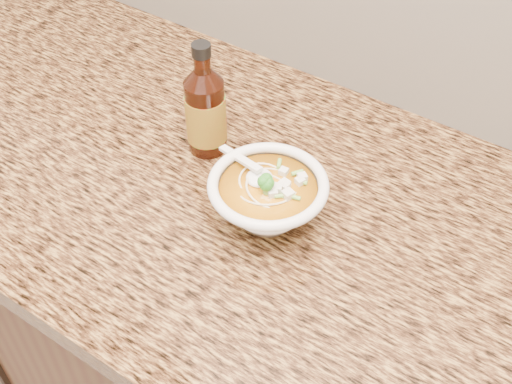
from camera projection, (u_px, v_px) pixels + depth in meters
The scene contains 3 objects.
counter_slab at pixel (336, 239), 0.92m from camera, with size 4.00×0.68×0.04m, color olive.
soup_bowl at pixel (268, 200), 0.90m from camera, with size 0.19×0.17×0.09m.
hot_sauce_bottle at pixel (206, 112), 0.98m from camera, with size 0.08×0.08×0.19m.
Camera 1 is at (0.24, 1.11, 1.59)m, focal length 45.00 mm.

